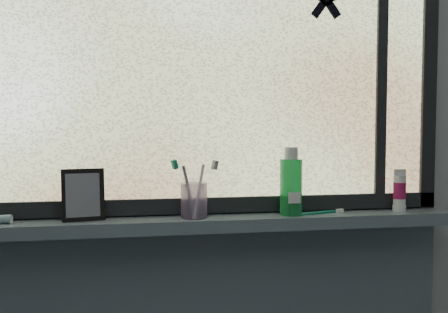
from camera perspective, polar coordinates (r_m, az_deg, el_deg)
name	(u,v)px	position (r m, az deg, el deg)	size (l,w,h in m)	color
wall_back	(204,143)	(1.63, -2.31, 1.57)	(3.00, 0.01, 2.50)	#9EA3A8
windowsill	(207,223)	(1.58, -1.93, -7.62)	(1.62, 0.14, 0.04)	slate
window_pane	(205,55)	(1.62, -2.23, 11.50)	(1.50, 0.01, 1.00)	silver
frame_bottom	(205,205)	(1.62, -2.17, -5.56)	(1.60, 0.03, 0.05)	black
frame_right	(428,60)	(1.88, 22.32, 10.12)	(0.05, 0.03, 1.10)	black
frame_mullion	(381,59)	(1.79, 17.50, 10.55)	(0.04, 0.03, 1.00)	black
vanity_mirror	(83,195)	(1.56, -15.81, -4.23)	(0.12, 0.06, 0.16)	black
toothbrush_cup	(194,201)	(1.55, -3.45, -5.05)	(0.08, 0.08, 0.11)	#B498CA
toothbrush_lying	(316,212)	(1.65, 10.45, -6.28)	(0.19, 0.02, 0.01)	#0D7D5B
mouthwash_bottle	(291,181)	(1.61, 7.67, -2.80)	(0.07, 0.07, 0.18)	green
cream_tube	(400,189)	(1.78, 19.43, -3.48)	(0.04, 0.04, 0.10)	silver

